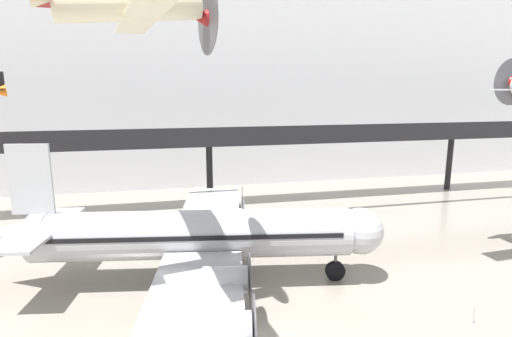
{
  "coord_description": "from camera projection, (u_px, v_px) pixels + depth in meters",
  "views": [
    {
      "loc": [
        -4.54,
        -17.16,
        12.49
      ],
      "look_at": [
        1.41,
        8.93,
        7.16
      ],
      "focal_mm": 28.0,
      "sensor_mm": 36.0,
      "label": 1
    }
  ],
  "objects": [
    {
      "name": "stanchion_barrier",
      "position": [
        473.0,
        319.0,
        21.45
      ],
      "size": [
        0.36,
        0.36,
        1.08
      ],
      "color": "#B2B5BA",
      "rests_on": "ground"
    },
    {
      "name": "mezzanine_walkway",
      "position": [
        210.0,
        141.0,
        42.03
      ],
      "size": [
        110.0,
        3.2,
        8.7
      ],
      "color": "black",
      "rests_on": "ground"
    },
    {
      "name": "hangar_back_wall",
      "position": [
        200.0,
        81.0,
        50.73
      ],
      "size": [
        140.0,
        3.0,
        27.16
      ],
      "color": "silver",
      "rests_on": "ground"
    },
    {
      "name": "airliner_silver_main",
      "position": [
        192.0,
        235.0,
        25.4
      ],
      "size": [
        25.18,
        28.91,
        9.3
      ],
      "rotation": [
        0.0,
        0.0,
        -0.17
      ],
      "color": "#B7BABF",
      "rests_on": "ground"
    },
    {
      "name": "suspended_plane_cream_biplane",
      "position": [
        130.0,
        5.0,
        16.87
      ],
      "size": [
        7.6,
        9.23,
        6.97
      ],
      "rotation": [
        0.0,
        0.0,
        0.17
      ],
      "color": "beige"
    }
  ]
}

